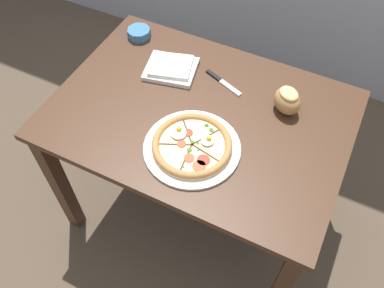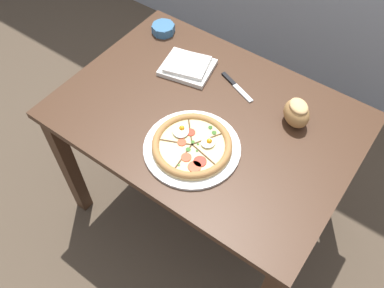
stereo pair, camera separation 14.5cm
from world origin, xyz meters
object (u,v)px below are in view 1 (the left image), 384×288
(ramekin_bowl, at_px, (139,33))
(bread_piece_near, at_px, (287,100))
(napkin_folded, at_px, (171,68))
(knife_main, at_px, (223,82))
(dining_table, at_px, (199,131))
(pizza, at_px, (192,146))

(ramekin_bowl, xyz_separation_m, bread_piece_near, (0.74, -0.13, 0.03))
(napkin_folded, height_order, knife_main, napkin_folded)
(dining_table, distance_m, bread_piece_near, 0.38)
(dining_table, bearing_deg, ramekin_bowl, 146.88)
(dining_table, distance_m, pizza, 0.23)
(dining_table, relative_size, napkin_folded, 4.79)
(ramekin_bowl, distance_m, napkin_folded, 0.27)
(knife_main, bearing_deg, pizza, -63.19)
(pizza, distance_m, bread_piece_near, 0.41)
(pizza, bearing_deg, napkin_folded, 128.50)
(bread_piece_near, distance_m, knife_main, 0.28)
(pizza, relative_size, knife_main, 1.90)
(pizza, height_order, napkin_folded, pizza)
(dining_table, bearing_deg, bread_piece_near, 28.33)
(napkin_folded, distance_m, knife_main, 0.23)
(dining_table, xyz_separation_m, ramekin_bowl, (-0.45, 0.29, 0.14))
(bread_piece_near, height_order, knife_main, bread_piece_near)
(ramekin_bowl, height_order, knife_main, ramekin_bowl)
(pizza, bearing_deg, bread_piece_near, 53.86)
(knife_main, bearing_deg, napkin_folded, -151.10)
(ramekin_bowl, relative_size, bread_piece_near, 0.73)
(napkin_folded, bearing_deg, knife_main, 7.82)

